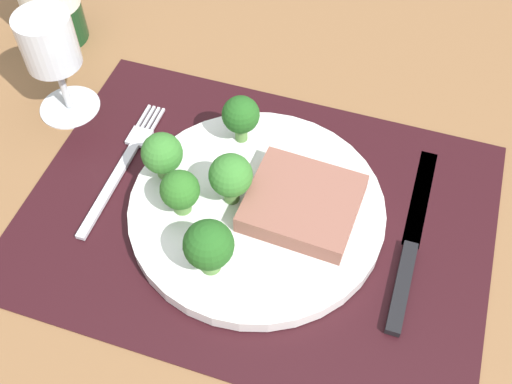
{
  "coord_description": "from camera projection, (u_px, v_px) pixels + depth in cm",
  "views": [
    {
      "loc": [
        11.33,
        -34.81,
        53.25
      ],
      "look_at": [
        -0.6,
        1.58,
        1.9
      ],
      "focal_mm": 43.63,
      "sensor_mm": 36.0,
      "label": 1
    }
  ],
  "objects": [
    {
      "name": "broccoli_center",
      "position": [
        241.0,
        116.0,
        0.66
      ],
      "size": [
        4.06,
        4.06,
        5.79
      ],
      "color": "#5B8942",
      "rests_on": "plate"
    },
    {
      "name": "knife",
      "position": [
        410.0,
        249.0,
        0.61
      ],
      "size": [
        1.8,
        23.0,
        0.8
      ],
      "rotation": [
        0.0,
        0.0,
        0.0
      ],
      "color": "black",
      "rests_on": "placemat"
    },
    {
      "name": "steak",
      "position": [
        302.0,
        203.0,
        0.62
      ],
      "size": [
        11.34,
        10.47,
        2.16
      ],
      "primitive_type": "cube",
      "rotation": [
        0.0,
        0.0,
        -0.05
      ],
      "color": "#8C5647",
      "rests_on": "plate"
    },
    {
      "name": "broccoli_front_edge",
      "position": [
        229.0,
        179.0,
        0.6
      ],
      "size": [
        4.38,
        4.38,
        6.05
      ],
      "color": "#5B8942",
      "rests_on": "plate"
    },
    {
      "name": "wine_glass",
      "position": [
        50.0,
        49.0,
        0.67
      ],
      "size": [
        7.09,
        7.09,
        13.09
      ],
      "color": "silver",
      "rests_on": "ground_plane"
    },
    {
      "name": "ground_plane",
      "position": [
        257.0,
        224.0,
        0.66
      ],
      "size": [
        140.0,
        110.0,
        3.0
      ],
      "primitive_type": "cube",
      "color": "brown"
    },
    {
      "name": "fork",
      "position": [
        123.0,
        166.0,
        0.68
      ],
      "size": [
        2.4,
        19.2,
        0.5
      ],
      "rotation": [
        0.0,
        0.0,
        -0.01
      ],
      "color": "silver",
      "rests_on": "placemat"
    },
    {
      "name": "placemat",
      "position": [
        257.0,
        215.0,
        0.64
      ],
      "size": [
        47.7,
        35.01,
        0.3
      ],
      "primitive_type": "cube",
      "color": "black",
      "rests_on": "ground_plane"
    },
    {
      "name": "plate",
      "position": [
        257.0,
        210.0,
        0.64
      ],
      "size": [
        26.17,
        26.17,
        1.6
      ],
      "primitive_type": "cylinder",
      "color": "white",
      "rests_on": "placemat"
    },
    {
      "name": "broccoli_back_left",
      "position": [
        209.0,
        246.0,
        0.56
      ],
      "size": [
        4.71,
        4.71,
        6.26
      ],
      "color": "#5B8942",
      "rests_on": "plate"
    },
    {
      "name": "broccoli_near_fork",
      "position": [
        180.0,
        191.0,
        0.6
      ],
      "size": [
        3.96,
        3.96,
        5.14
      ],
      "color": "#5B8942",
      "rests_on": "plate"
    },
    {
      "name": "broccoli_near_steak",
      "position": [
        162.0,
        154.0,
        0.63
      ],
      "size": [
        4.28,
        4.28,
        5.48
      ],
      "color": "#5B8942",
      "rests_on": "plate"
    }
  ]
}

